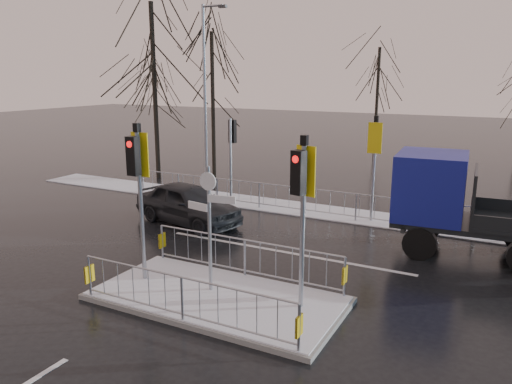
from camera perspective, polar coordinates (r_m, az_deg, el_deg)
The scene contains 12 objects.
ground at distance 12.29m, azimuth -4.47°, elevation -12.26°, with size 120.00×120.00×0.00m, color black.
snow_verge at distance 19.63m, azimuth 8.99°, elevation -2.43°, with size 30.00×2.00×0.04m, color white.
lane_markings at distance 12.03m, azimuth -5.33°, elevation -12.84°, with size 8.00×11.38×0.01m.
traffic_island at distance 12.14m, azimuth -4.52°, elevation -10.57°, with size 6.00×3.04×4.15m.
far_kerb_fixtures at distance 18.83m, azimuth 9.44°, elevation 0.01°, with size 18.00×0.65×3.83m.
car_far_lane at distance 18.20m, azimuth -7.78°, elevation -1.31°, with size 1.74×4.34×1.48m, color black.
flatbed_truck at distance 16.01m, azimuth 22.49°, elevation -1.07°, with size 6.63×2.80×3.00m.
tree_near_a at distance 26.18m, azimuth -11.66°, elevation 14.85°, with size 4.75×4.75×8.97m.
tree_near_b at distance 25.93m, azimuth -5.01°, elevation 12.95°, with size 4.00×4.00×7.55m.
tree_near_c at distance 29.38m, azimuth -11.47°, elevation 11.52°, with size 3.50×3.50×6.61m.
tree_far_a at distance 32.34m, azimuth 13.77°, elevation 12.12°, with size 3.75×3.75×7.08m.
street_lamp_left at distance 22.57m, azimuth -5.73°, elevation 11.22°, with size 1.25×0.18×8.20m.
Camera 1 is at (5.96, -9.34, 5.30)m, focal length 35.00 mm.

